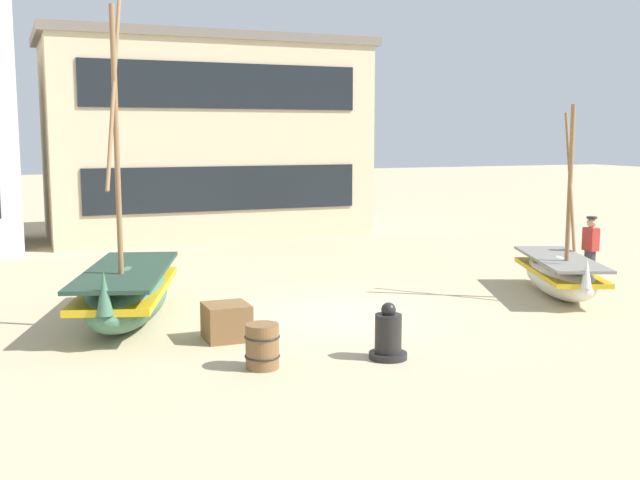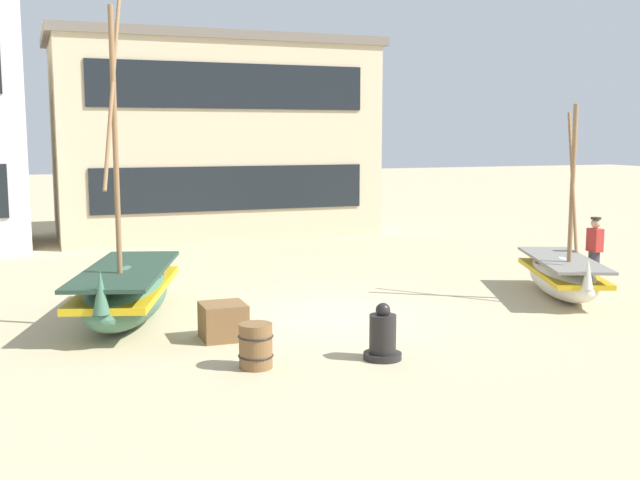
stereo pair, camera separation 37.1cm
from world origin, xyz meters
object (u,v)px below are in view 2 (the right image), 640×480
object	(u,v)px
fisherman_by_hull	(594,253)
wooden_barrel	(256,346)
fishing_boat_centre_large	(126,291)
cargo_crate	(223,321)
fishing_boat_near_left	(563,275)
harbor_building_main	(214,137)
capstan_winch	(383,337)

from	to	relation	value
fisherman_by_hull	wooden_barrel	xyz separation A→B (m)	(-9.15, -3.13, -0.48)
fishing_boat_centre_large	cargo_crate	distance (m)	2.41
fishing_boat_near_left	harbor_building_main	world-z (taller)	harbor_building_main
fishing_boat_centre_large	capstan_winch	distance (m)	5.37
fishing_boat_near_left	wooden_barrel	world-z (taller)	fishing_boat_near_left
capstan_winch	cargo_crate	distance (m)	2.99
fishing_boat_centre_large	fisherman_by_hull	size ratio (longest dim) A/B	3.85
fishing_boat_near_left	capstan_winch	bearing A→B (deg)	-153.61
fishing_boat_near_left	cargo_crate	distance (m)	7.95
fisherman_by_hull	wooden_barrel	distance (m)	9.68
fisherman_by_hull	harbor_building_main	xyz separation A→B (m)	(-5.97, 12.99, 2.65)
fishing_boat_near_left	fisherman_by_hull	xyz separation A→B (m)	(1.30, 0.52, 0.34)
fisherman_by_hull	cargo_crate	world-z (taller)	fisherman_by_hull
cargo_crate	capstan_winch	bearing A→B (deg)	-45.33
wooden_barrel	harbor_building_main	world-z (taller)	harbor_building_main
fisherman_by_hull	cargo_crate	size ratio (longest dim) A/B	2.20
harbor_building_main	fishing_boat_near_left	bearing A→B (deg)	-70.94
fishing_boat_near_left	harbor_building_main	size ratio (longest dim) A/B	0.37
fisherman_by_hull	harbor_building_main	bearing A→B (deg)	114.67
capstan_winch	cargo_crate	size ratio (longest dim) A/B	1.21
fisherman_by_hull	capstan_winch	bearing A→B (deg)	-154.42
fisherman_by_hull	cargo_crate	xyz separation A→B (m)	(-9.21, -1.28, -0.51)
fisherman_by_hull	fishing_boat_near_left	bearing A→B (deg)	-158.18
fisherman_by_hull	capstan_winch	xyz separation A→B (m)	(-7.11, -3.40, -0.47)
wooden_barrel	cargo_crate	size ratio (longest dim) A/B	0.91
fishing_boat_centre_large	capstan_winch	bearing A→B (deg)	-48.87
fishing_boat_centre_large	wooden_barrel	bearing A→B (deg)	-68.42
fishing_boat_centre_large	wooden_barrel	size ratio (longest dim) A/B	9.28
cargo_crate	harbor_building_main	world-z (taller)	harbor_building_main
wooden_barrel	cargo_crate	xyz separation A→B (m)	(-0.06, 1.85, -0.03)
fishing_boat_near_left	capstan_winch	world-z (taller)	fishing_boat_near_left
fishing_boat_near_left	fishing_boat_centre_large	bearing A→B (deg)	172.91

